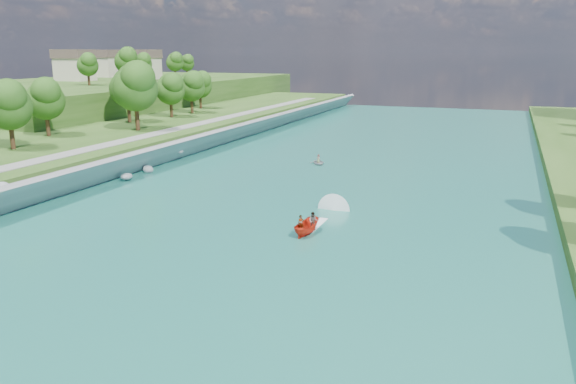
% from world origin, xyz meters
% --- Properties ---
extents(ground, '(260.00, 260.00, 0.00)m').
position_xyz_m(ground, '(0.00, 0.00, 0.00)').
color(ground, '#2D5119').
rests_on(ground, ground).
extents(river_water, '(55.00, 240.00, 0.10)m').
position_xyz_m(river_water, '(0.00, 20.00, 0.05)').
color(river_water, '#1A655E').
rests_on(river_water, ground).
extents(ridge_west, '(60.00, 120.00, 9.00)m').
position_xyz_m(ridge_west, '(-82.50, 95.00, 4.50)').
color(ridge_west, '#2D5119').
rests_on(ridge_west, ground).
extents(riprap_bank, '(5.01, 236.00, 4.51)m').
position_xyz_m(riprap_bank, '(-25.85, 18.75, 1.81)').
color(riprap_bank, slate).
rests_on(riprap_bank, ground).
extents(riverside_path, '(3.00, 200.00, 0.10)m').
position_xyz_m(riverside_path, '(-32.50, 20.00, 3.55)').
color(riverside_path, gray).
rests_on(riverside_path, berm_west).
extents(ridge_houses, '(29.50, 29.50, 8.40)m').
position_xyz_m(ridge_houses, '(-88.67, 100.00, 13.31)').
color(ridge_houses, beige).
rests_on(ridge_houses, ridge_west).
extents(trees_ridge, '(11.50, 49.42, 10.43)m').
position_xyz_m(trees_ridge, '(-69.93, 91.54, 13.63)').
color(trees_ridge, '#275215').
rests_on(trees_ridge, ridge_west).
extents(motorboat, '(3.60, 18.87, 2.07)m').
position_xyz_m(motorboat, '(5.22, 11.89, 0.77)').
color(motorboat, red).
rests_on(motorboat, river_water).
extents(raft, '(3.54, 3.93, 1.51)m').
position_xyz_m(raft, '(-4.38, 42.75, 0.47)').
color(raft, gray).
rests_on(raft, river_water).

